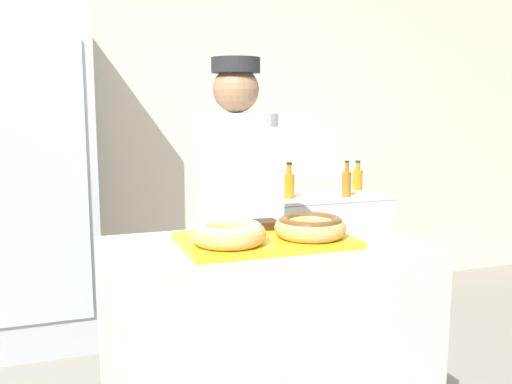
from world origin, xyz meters
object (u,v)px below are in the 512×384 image
object	(u,v)px
serving_tray	(265,240)
bottle_green	(273,184)
brownie_back_right	(266,224)
bottle_orange	(357,179)
bottle_orange_b	(289,185)
donut_light_glaze	(229,232)
beverage_fridge	(37,184)
chest_freezer	(319,249)
brownie_back_left	(240,226)
baker_person	(237,225)
bottle_amber	(346,183)
donut_chocolate_glaze	(310,226)

from	to	relation	value
serving_tray	bottle_green	distance (m)	1.98
bottle_green	brownie_back_right	bearing A→B (deg)	-112.23
bottle_orange	bottle_orange_b	world-z (taller)	bottle_orange_b
donut_light_glaze	beverage_fridge	size ratio (longest dim) A/B	0.14
serving_tray	bottle_orange_b	world-z (taller)	bottle_orange_b
chest_freezer	bottle_orange	xyz separation A→B (m)	(0.35, 0.08, 0.50)
brownie_back_left	bottle_orange	xyz separation A→B (m)	(1.48, 1.68, -0.08)
baker_person	bottle_orange	size ratio (longest dim) A/B	7.67
serving_tray	chest_freezer	world-z (taller)	serving_tray
serving_tray	bottle_amber	bearing A→B (deg)	52.62
donut_chocolate_glaze	beverage_fridge	size ratio (longest dim) A/B	0.14
chest_freezer	bottle_green	distance (m)	0.59
chest_freezer	donut_light_glaze	bearing A→B (deg)	-124.47
serving_tray	brownie_back_right	size ratio (longest dim) A/B	6.63
chest_freezer	bottle_amber	size ratio (longest dim) A/B	3.44
donut_light_glaze	bottle_orange	world-z (taller)	donut_light_glaze
donut_light_glaze	beverage_fridge	distance (m)	1.91
serving_tray	beverage_fridge	bearing A→B (deg)	115.79
brownie_back_left	brownie_back_right	xyz separation A→B (m)	(0.11, 0.00, 0.00)
beverage_fridge	serving_tray	bearing A→B (deg)	-64.21
beverage_fridge	chest_freezer	world-z (taller)	beverage_fridge
bottle_orange_b	bottle_amber	bearing A→B (deg)	-9.34
brownie_back_left	baker_person	world-z (taller)	baker_person
beverage_fridge	bottle_orange_b	size ratio (longest dim) A/B	8.01
chest_freezer	brownie_back_left	bearing A→B (deg)	-125.20
serving_tray	donut_chocolate_glaze	size ratio (longest dim) A/B	2.34
donut_light_glaze	serving_tray	bearing A→B (deg)	19.87
bottle_green	bottle_amber	distance (m)	0.52
donut_light_glaze	chest_freezer	size ratio (longest dim) A/B	0.31
serving_tray	donut_light_glaze	world-z (taller)	donut_light_glaze
brownie_back_left	bottle_amber	bearing A→B (deg)	48.74
donut_light_glaze	donut_chocolate_glaze	size ratio (longest dim) A/B	1.00
serving_tray	beverage_fridge	world-z (taller)	beverage_fridge
serving_tray	bottle_green	xyz separation A→B (m)	(0.75, 1.83, -0.06)
bottle_orange	bottle_orange_b	xyz separation A→B (m)	(-0.64, -0.19, 0.01)
donut_light_glaze	bottle_orange_b	bearing A→B (deg)	60.78
brownie_back_right	bottle_amber	bearing A→B (deg)	51.32
chest_freezer	baker_person	bearing A→B (deg)	-132.37
bottle_orange_b	bottle_amber	distance (m)	0.41
beverage_fridge	bottle_orange_b	xyz separation A→B (m)	(1.62, -0.10, -0.07)
brownie_back_right	bottle_orange_b	bearing A→B (deg)	63.92
beverage_fridge	bottle_green	size ratio (longest dim) A/B	10.25
baker_person	bottle_green	xyz separation A→B (m)	(0.64, 1.16, 0.02)
donut_light_glaze	bottle_orange	distance (m)	2.46
serving_tray	donut_chocolate_glaze	distance (m)	0.18
beverage_fridge	chest_freezer	distance (m)	1.99
donut_light_glaze	bottle_orange_b	xyz separation A→B (m)	(0.94, 1.68, -0.10)
brownie_back_left	bottle_orange_b	xyz separation A→B (m)	(0.83, 1.48, -0.07)
donut_light_glaze	brownie_back_right	xyz separation A→B (m)	(0.21, 0.20, -0.03)
donut_light_glaze	brownie_back_right	bearing A→B (deg)	42.67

